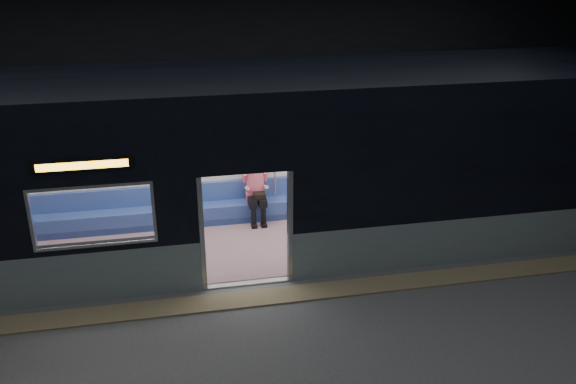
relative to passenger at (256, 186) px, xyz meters
name	(u,v)px	position (x,y,z in m)	size (l,w,h in m)	color
station_floor	(257,318)	(-0.53, -3.55, -0.80)	(24.00, 14.00, 0.01)	#47494C
station_envelope	(252,88)	(-0.53, -3.55, 2.87)	(24.00, 14.00, 5.00)	black
tactile_strip	(252,298)	(-0.53, -3.00, -0.78)	(22.80, 0.50, 0.03)	#8C7F59
metro_car	(234,155)	(-0.53, -1.00, 1.06)	(18.00, 3.04, 3.35)	gray
passenger	(256,186)	(0.00, 0.00, 0.00)	(0.40, 0.68, 1.35)	black
handbag	(259,196)	(0.04, -0.22, -0.12)	(0.25, 0.21, 0.12)	black
transit_map	(322,146)	(1.48, 0.31, 0.68)	(1.00, 0.03, 0.65)	white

